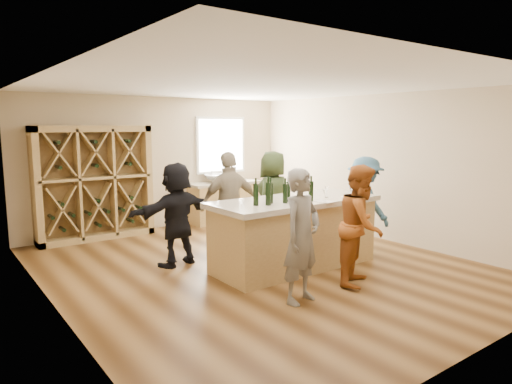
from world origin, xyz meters
TOP-DOWN VIEW (x-y plane):
  - floor at (0.00, 0.00)m, footprint 6.00×7.00m
  - ceiling at (0.00, 0.00)m, footprint 6.00×7.00m
  - wall_back at (0.00, 3.55)m, footprint 6.00×0.10m
  - wall_front at (0.00, -3.55)m, footprint 6.00×0.10m
  - wall_left at (-3.05, 0.00)m, footprint 0.10×7.00m
  - wall_right at (3.05, 0.00)m, footprint 0.10×7.00m
  - window_frame at (1.50, 3.47)m, footprint 1.30×0.06m
  - window_pane at (1.50, 3.44)m, footprint 1.18×0.01m
  - wine_rack at (-1.50, 3.27)m, footprint 2.20×0.45m
  - back_counter_base at (1.40, 3.20)m, footprint 1.60×0.58m
  - back_counter_top at (1.40, 3.20)m, footprint 1.70×0.62m
  - sink at (1.20, 3.20)m, footprint 0.54×0.54m
  - faucet at (1.20, 3.38)m, footprint 0.02×0.02m
  - tasting_counter_base at (0.44, -0.36)m, footprint 2.60×1.00m
  - tasting_counter_top at (0.44, -0.36)m, footprint 2.72×1.12m
  - wine_bottle_a at (-0.40, -0.47)m, footprint 0.09×0.09m
  - wine_bottle_b at (-0.25, -0.56)m, footprint 0.09×0.09m
  - wine_bottle_c at (-0.12, -0.45)m, footprint 0.09×0.09m
  - wine_bottle_d at (0.06, -0.57)m, footprint 0.07×0.07m
  - wine_bottle_e at (0.18, -0.49)m, footprint 0.09×0.09m
  - wine_glass_a at (0.15, -0.80)m, footprint 0.09×0.09m
  - wine_glass_b at (0.59, -0.86)m, footprint 0.09×0.09m
  - wine_glass_c at (1.18, -0.83)m, footprint 0.08×0.08m
  - wine_glass_d at (0.93, -0.54)m, footprint 0.07×0.07m
  - wine_glass_e at (1.43, -0.59)m, footprint 0.09×0.09m
  - tasting_menu_a at (0.13, -0.79)m, footprint 0.28×0.33m
  - tasting_menu_b at (0.63, -0.81)m, footprint 0.23×0.29m
  - tasting_menu_c at (1.25, -0.78)m, footprint 0.29×0.36m
  - person_near_left at (-0.45, -1.49)m, footprint 0.70×0.58m
  - person_near_right at (0.67, -1.49)m, footprint 0.93×0.79m
  - person_server at (2.05, -0.38)m, footprint 0.67×1.14m
  - person_far_mid at (-0.07, 0.71)m, footprint 1.12×0.70m
  - person_far_right at (0.97, 0.85)m, footprint 1.00×0.83m
  - person_far_left at (-0.99, 0.83)m, footprint 1.60×0.80m
  - wine_bottle_f at (0.49, -0.66)m, footprint 0.07×0.07m

SIDE VIEW (x-z plane):
  - floor at x=0.00m, z-range -0.10..0.00m
  - back_counter_base at x=1.40m, z-range 0.00..0.86m
  - tasting_counter_base at x=0.44m, z-range 0.00..1.00m
  - person_far_left at x=-0.99m, z-range 0.00..1.64m
  - person_server at x=2.05m, z-range 0.00..1.67m
  - person_near_right at x=0.67m, z-range 0.00..1.68m
  - person_near_left at x=-0.45m, z-range 0.00..1.69m
  - person_far_right at x=0.97m, z-range 0.00..1.75m
  - person_far_mid at x=-0.07m, z-range 0.00..1.78m
  - back_counter_top at x=1.40m, z-range 0.86..0.92m
  - sink at x=1.20m, z-range 0.92..1.11m
  - tasting_counter_top at x=0.44m, z-range 1.00..1.08m
  - faucet at x=1.20m, z-range 0.92..1.22m
  - tasting_menu_a at x=0.13m, z-range 1.08..1.08m
  - tasting_menu_b at x=0.63m, z-range 1.08..1.08m
  - tasting_menu_c at x=1.25m, z-range 1.08..1.08m
  - wine_rack at x=-1.50m, z-range 0.00..2.20m
  - wine_glass_d at x=0.93m, z-range 1.08..1.24m
  - wine_glass_c at x=1.18m, z-range 1.08..1.25m
  - wine_glass_b at x=0.59m, z-range 1.08..1.27m
  - wine_glass_a at x=0.15m, z-range 1.08..1.27m
  - wine_glass_e at x=1.43m, z-range 1.08..1.27m
  - wine_bottle_d at x=0.06m, z-range 1.08..1.37m
  - wine_bottle_c at x=-0.12m, z-range 1.08..1.37m
  - wine_bottle_e at x=0.18m, z-range 1.08..1.38m
  - wine_bottle_f at x=0.49m, z-range 1.08..1.38m
  - wine_bottle_a at x=-0.40m, z-range 1.08..1.39m
  - wine_bottle_b at x=-0.25m, z-range 1.08..1.41m
  - wall_back at x=0.00m, z-range 0.00..2.80m
  - wall_front at x=0.00m, z-range 0.00..2.80m
  - wall_left at x=-3.05m, z-range 0.00..2.80m
  - wall_right at x=3.05m, z-range 0.00..2.80m
  - window_frame at x=1.50m, z-range 1.10..2.40m
  - window_pane at x=1.50m, z-range 1.16..2.34m
  - ceiling at x=0.00m, z-range 2.80..2.90m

